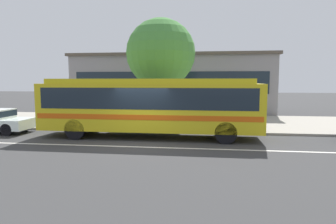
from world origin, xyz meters
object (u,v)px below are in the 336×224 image
object	(u,v)px
transit_bus	(150,104)
pedestrian_waiting_near_sign	(96,110)
bus_stop_sign	(235,100)
street_tree_near_stop	(161,53)
pedestrian_walking_along_curb	(245,110)

from	to	relation	value
transit_bus	pedestrian_waiting_near_sign	bearing A→B (deg)	149.62
transit_bus	pedestrian_waiting_near_sign	world-z (taller)	transit_bus
bus_stop_sign	street_tree_near_stop	xyz separation A→B (m)	(-4.37, 1.92, 2.72)
pedestrian_waiting_near_sign	street_tree_near_stop	size ratio (longest dim) A/B	0.26
pedestrian_waiting_near_sign	bus_stop_sign	bearing A→B (deg)	-1.13
pedestrian_walking_along_curb	transit_bus	bearing A→B (deg)	-144.90
pedestrian_waiting_near_sign	bus_stop_sign	size ratio (longest dim) A/B	0.65
transit_bus	pedestrian_waiting_near_sign	size ratio (longest dim) A/B	6.45
pedestrian_waiting_near_sign	bus_stop_sign	distance (m)	7.97
pedestrian_waiting_near_sign	street_tree_near_stop	bearing A→B (deg)	26.32
transit_bus	pedestrian_walking_along_curb	xyz separation A→B (m)	(5.03, 3.53, -0.59)
bus_stop_sign	pedestrian_waiting_near_sign	bearing A→B (deg)	178.87
pedestrian_waiting_near_sign	street_tree_near_stop	world-z (taller)	street_tree_near_stop
pedestrian_walking_along_curb	street_tree_near_stop	world-z (taller)	street_tree_near_stop
pedestrian_walking_along_curb	street_tree_near_stop	distance (m)	6.13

